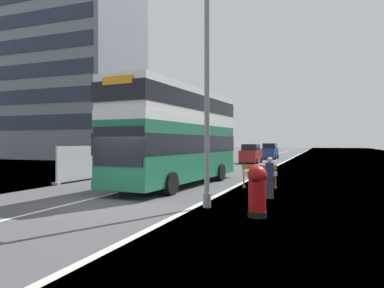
{
  "coord_description": "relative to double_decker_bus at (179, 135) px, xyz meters",
  "views": [
    {
      "loc": [
        7.5,
        -10.76,
        2.29
      ],
      "look_at": [
        1.74,
        4.56,
        2.2
      ],
      "focal_mm": 32.96,
      "sensor_mm": 36.0,
      "label": 1
    }
  ],
  "objects": [
    {
      "name": "bare_tree_far_verge_mid",
      "position": [
        -13.44,
        36.93,
        -0.71
      ],
      "size": [
        2.0,
        3.97,
        4.11
      ],
      "color": "#4C3D2D",
      "rests_on": "ground"
    },
    {
      "name": "backdrop_office_block",
      "position": [
        -29.12,
        23.98,
        10.58
      ],
      "size": [
        22.76,
        12.57,
        26.53
      ],
      "color": "gray",
      "rests_on": "ground"
    },
    {
      "name": "red_pillar_postbox",
      "position": [
        5.32,
        -6.49,
        -1.83
      ],
      "size": [
        0.59,
        0.59,
        1.57
      ],
      "color": "black",
      "rests_on": "ground"
    },
    {
      "name": "lamppost_foreground",
      "position": [
        3.38,
        -5.49,
        0.98
      ],
      "size": [
        0.29,
        0.7,
        7.81
      ],
      "color": "gray",
      "rests_on": "ground"
    },
    {
      "name": "double_decker_bus",
      "position": [
        0.0,
        0.0,
        0.0
      ],
      "size": [
        3.39,
        10.88,
        5.06
      ],
      "color": "#1E6B47",
      "rests_on": "ground"
    },
    {
      "name": "car_receding_mid",
      "position": [
        -0.23,
        20.85,
        -1.71
      ],
      "size": [
        1.97,
        4.31,
        2.06
      ],
      "color": "maroon",
      "rests_on": "ground"
    },
    {
      "name": "car_receding_far",
      "position": [
        0.4,
        30.68,
        -1.69
      ],
      "size": [
        1.96,
        4.24,
        2.12
      ],
      "color": "navy",
      "rests_on": "ground"
    },
    {
      "name": "construction_site_fence",
      "position": [
        -6.25,
        4.67,
        -1.68
      ],
      "size": [
        0.44,
        13.8,
        2.11
      ],
      "color": "#A8AAAD",
      "rests_on": "ground"
    },
    {
      "name": "car_oncoming_near",
      "position": [
        -3.64,
        14.01,
        -1.73
      ],
      "size": [
        1.91,
        4.04,
        2.02
      ],
      "color": "navy",
      "rests_on": "ground"
    },
    {
      "name": "bare_tree_far_verge_near",
      "position": [
        -10.5,
        23.83,
        -0.52
      ],
      "size": [
        2.58,
        2.4,
        4.22
      ],
      "color": "#4C3D2D",
      "rests_on": "ground"
    },
    {
      "name": "roadworks_barrier",
      "position": [
        4.22,
        0.28,
        -1.96
      ],
      "size": [
        1.72,
        0.64,
        1.15
      ],
      "color": "orange",
      "rests_on": "ground"
    },
    {
      "name": "pedestrian_at_kerb",
      "position": [
        5.17,
        -2.8,
        -1.85
      ],
      "size": [
        0.34,
        0.34,
        1.68
      ],
      "color": "#2D3342",
      "rests_on": "ground"
    },
    {
      "name": "ground",
      "position": [
        0.37,
        -6.35,
        -2.74
      ],
      "size": [
        140.0,
        280.0,
        0.1
      ],
      "color": "#424244"
    }
  ]
}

